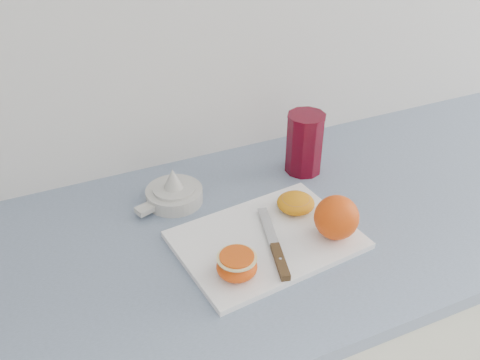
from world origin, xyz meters
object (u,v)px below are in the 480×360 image
Objects in this scene: half_orange at (237,266)px; cutting_board at (267,240)px; red_tumbler at (305,145)px; citrus_juicer at (174,193)px.

cutting_board is at bearing 36.74° from half_orange.
red_tumbler is at bearing 45.70° from cutting_board.
citrus_juicer is at bearing 179.43° from red_tumbler.
citrus_juicer reaches higher than cutting_board.
citrus_juicer is 0.31m from red_tumbler.
half_orange is at bearing -143.26° from cutting_board.
citrus_juicer reaches higher than half_orange.
red_tumbler is at bearing 43.04° from half_orange.
cutting_board is 2.20× the size of citrus_juicer.
half_orange is at bearing -136.96° from red_tumbler.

